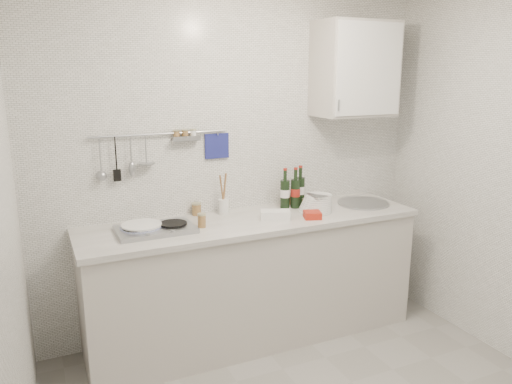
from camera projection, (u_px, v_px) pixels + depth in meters
back_wall at (237, 166)px, 3.72m from camera, size 3.00×0.02×2.50m
wall_left at (11, 260)px, 1.88m from camera, size 0.02×2.80×2.50m
counter at (254, 282)px, 3.66m from camera, size 2.44×0.64×0.96m
wall_rail at (158, 148)px, 3.41m from camera, size 0.98×0.09×0.34m
wall_cabinet at (355, 69)px, 3.76m from camera, size 0.60×0.38×0.70m
plate_stack_hob at (140, 228)px, 3.23m from camera, size 0.29×0.28×0.05m
plate_stack_sink at (317, 204)px, 3.71m from camera, size 0.27×0.25×0.13m
wine_bottles at (294, 187)px, 3.79m from camera, size 0.23×0.12×0.31m
butter_dish at (275, 215)px, 3.52m from camera, size 0.23×0.18×0.06m
strawberry_punnet at (312, 215)px, 3.54m from camera, size 0.15×0.15×0.05m
utensil_crock at (224, 204)px, 3.63m from camera, size 0.07×0.07×0.31m
jar_a at (197, 209)px, 3.61m from camera, size 0.07×0.07×0.09m
jar_b at (287, 199)px, 3.90m from camera, size 0.06×0.06×0.08m
jar_c at (305, 202)px, 3.86m from camera, size 0.06×0.06×0.06m
jar_d at (202, 220)px, 3.33m from camera, size 0.06×0.06×0.09m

